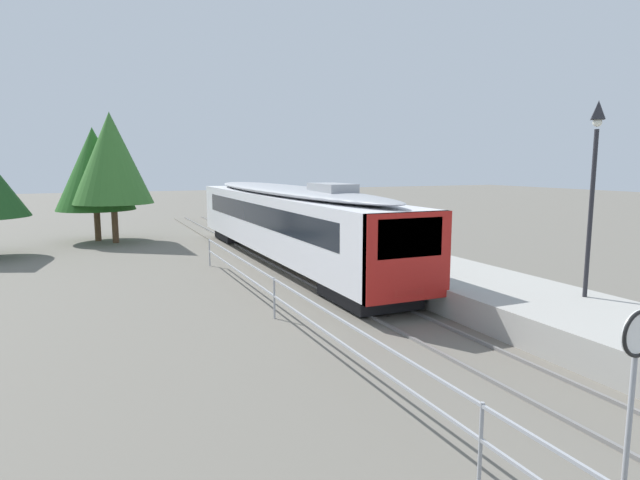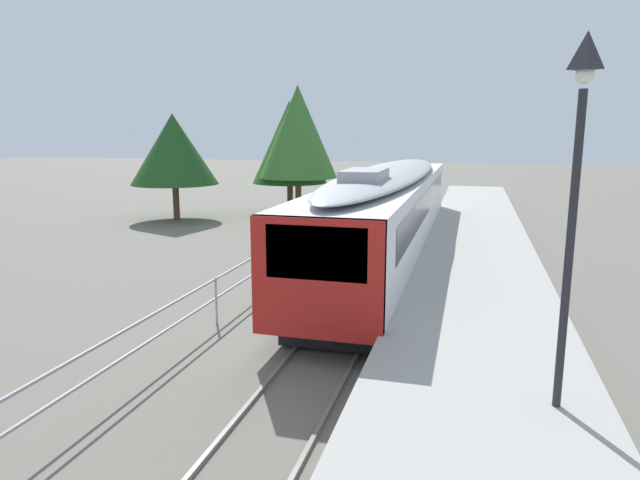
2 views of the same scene
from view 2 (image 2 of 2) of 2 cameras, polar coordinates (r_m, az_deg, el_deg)
ground_plane at (r=15.81m, az=-7.87°, el=-7.33°), size 160.00×160.00×0.00m
track_rails at (r=14.93m, az=2.89°, el=-8.21°), size 3.20×60.00×0.14m
commuter_train at (r=21.24m, az=7.03°, el=3.34°), size 2.82×20.67×3.74m
station_platform at (r=14.50m, az=15.67°, el=-7.48°), size 3.90×60.00×0.90m
platform_lamp_mid_platform at (r=8.53m, az=24.76°, el=7.88°), size 0.34×0.34×5.35m
tree_behind_carpark at (r=32.75m, az=-14.67°, el=8.93°), size 4.88×4.88×5.94m
tree_behind_station_far at (r=34.23m, az=-3.11°, el=9.89°), size 4.53×4.53×6.75m
tree_distant_left at (r=32.73m, az=-2.27°, el=10.94°), size 4.54×4.54×7.56m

